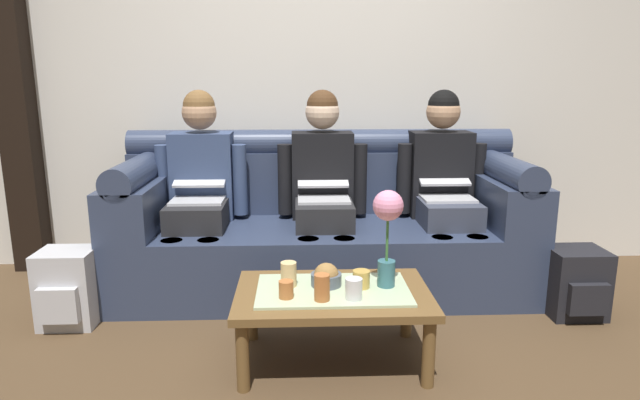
{
  "coord_description": "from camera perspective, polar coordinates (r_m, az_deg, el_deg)",
  "views": [
    {
      "loc": [
        -0.15,
        -2.11,
        1.29
      ],
      "look_at": [
        -0.03,
        0.94,
        0.6
      ],
      "focal_mm": 30.48,
      "sensor_mm": 36.0,
      "label": 1
    }
  ],
  "objects": [
    {
      "name": "snack_bowl",
      "position": [
        2.52,
        0.66,
        -8.09
      ],
      "size": [
        0.14,
        0.14,
        0.12
      ],
      "color": "#4C5666",
      "rests_on": "coffee_table"
    },
    {
      "name": "person_left",
      "position": [
        3.39,
        -12.5,
        1.64
      ],
      "size": [
        0.56,
        0.67,
        1.22
      ],
      "color": "#232326",
      "rests_on": "ground_plane"
    },
    {
      "name": "backpack_left",
      "position": [
        3.2,
        -24.92,
        -8.42
      ],
      "size": [
        0.29,
        0.29,
        0.41
      ],
      "color": "#B7B7BC",
      "rests_on": "ground_plane"
    },
    {
      "name": "coffee_table",
      "position": [
        2.51,
        1.36,
        -10.41
      ],
      "size": [
        0.88,
        0.57,
        0.36
      ],
      "color": "brown",
      "rests_on": "ground_plane"
    },
    {
      "name": "cup_near_left",
      "position": [
        2.37,
        3.56,
        -9.27
      ],
      "size": [
        0.07,
        0.07,
        0.09
      ],
      "primitive_type": "cylinder",
      "color": "silver",
      "rests_on": "coffee_table"
    },
    {
      "name": "cup_far_center",
      "position": [
        2.35,
        0.2,
        -9.16
      ],
      "size": [
        0.07,
        0.07,
        0.12
      ],
      "primitive_type": "cylinder",
      "color": "#B26633",
      "rests_on": "coffee_table"
    },
    {
      "name": "person_middle",
      "position": [
        3.34,
        0.32,
        1.78
      ],
      "size": [
        0.56,
        0.67,
        1.22
      ],
      "color": "#232326",
      "rests_on": "ground_plane"
    },
    {
      "name": "cup_far_right",
      "position": [
        2.5,
        4.35,
        -8.28
      ],
      "size": [
        0.08,
        0.08,
        0.08
      ],
      "primitive_type": "cylinder",
      "color": "gold",
      "rests_on": "coffee_table"
    },
    {
      "name": "cup_far_left",
      "position": [
        2.51,
        -3.31,
        -7.79
      ],
      "size": [
        0.07,
        0.07,
        0.11
      ],
      "primitive_type": "cylinder",
      "color": "#DBB77A",
      "rests_on": "coffee_table"
    },
    {
      "name": "flower_vase",
      "position": [
        2.45,
        7.12,
        -2.3
      ],
      "size": [
        0.14,
        0.14,
        0.45
      ],
      "color": "#336672",
      "rests_on": "coffee_table"
    },
    {
      "name": "ground_plane",
      "position": [
        2.47,
        1.64,
        -18.7
      ],
      "size": [
        14.0,
        14.0,
        0.0
      ],
      "primitive_type": "plane",
      "color": "#4C3823"
    },
    {
      "name": "cup_near_right",
      "position": [
        2.39,
        -3.58,
        -9.35
      ],
      "size": [
        0.06,
        0.06,
        0.08
      ],
      "primitive_type": "cylinder",
      "color": "#B26633",
      "rests_on": "coffee_table"
    },
    {
      "name": "back_wall_patterned",
      "position": [
        3.82,
        -0.05,
        15.08
      ],
      "size": [
        6.0,
        0.12,
        2.9
      ],
      "primitive_type": "cube",
      "color": "silver",
      "rests_on": "ground_plane"
    },
    {
      "name": "backpack_right",
      "position": [
        3.34,
        25.24,
        -7.89
      ],
      "size": [
        0.3,
        0.31,
        0.38
      ],
      "color": "black",
      "rests_on": "ground_plane"
    },
    {
      "name": "timber_pillar",
      "position": [
        4.12,
        -29.67,
        13.3
      ],
      "size": [
        0.2,
        0.2,
        2.9
      ],
      "primitive_type": "cube",
      "color": "black",
      "rests_on": "ground_plane"
    },
    {
      "name": "couch",
      "position": [
        3.41,
        0.31,
        -3.02
      ],
      "size": [
        2.48,
        0.88,
        0.96
      ],
      "color": "#2D3851",
      "rests_on": "ground_plane"
    },
    {
      "name": "person_right",
      "position": [
        3.45,
        12.88,
        1.83
      ],
      "size": [
        0.56,
        0.67,
        1.22
      ],
      "color": "#383D4C",
      "rests_on": "ground_plane"
    }
  ]
}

